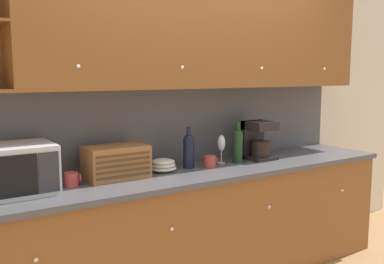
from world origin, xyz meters
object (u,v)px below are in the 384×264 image
at_px(mug, 72,179).
at_px(wine_glass, 221,144).
at_px(bowl_stack_on_counter, 163,165).
at_px(bread_box, 116,162).
at_px(microwave, 8,170).
at_px(wine_bottle, 189,149).
at_px(mug_blue_second, 210,161).
at_px(second_wine_bottle, 238,144).
at_px(coffee_maker, 258,140).

height_order(mug, wine_glass, wine_glass).
xyz_separation_m(bowl_stack_on_counter, wine_glass, (0.54, 0.00, 0.11)).
bearing_deg(bread_box, bowl_stack_on_counter, 0.75).
bearing_deg(microwave, bread_box, 2.79).
height_order(wine_bottle, wine_glass, wine_bottle).
bearing_deg(mug, wine_glass, 2.71).
bearing_deg(microwave, mug_blue_second, -1.42).
relative_size(wine_bottle, mug_blue_second, 3.03).
height_order(wine_bottle, second_wine_bottle, second_wine_bottle).
height_order(mug, second_wine_bottle, second_wine_bottle).
distance_m(bowl_stack_on_counter, wine_glass, 0.55).
height_order(wine_bottle, mug_blue_second, wine_bottle).
xyz_separation_m(wine_bottle, second_wine_bottle, (0.44, -0.05, 0.01)).
bearing_deg(mug_blue_second, second_wine_bottle, 4.36).
bearing_deg(coffee_maker, mug, -178.98).
bearing_deg(mug_blue_second, coffee_maker, 5.31).
relative_size(mug, mug_blue_second, 0.97).
distance_m(bread_box, wine_glass, 0.92).
distance_m(wine_bottle, second_wine_bottle, 0.45).
relative_size(wine_glass, coffee_maker, 0.71).
bearing_deg(second_wine_bottle, coffee_maker, 6.47).
bearing_deg(microwave, wine_bottle, 1.49).
height_order(mug, bread_box, bread_box).
bearing_deg(wine_glass, mug_blue_second, -154.60).
bearing_deg(bread_box, microwave, -177.21).
xyz_separation_m(wine_glass, coffee_maker, (0.36, -0.03, 0.01)).
bearing_deg(bread_box, wine_glass, 0.59).
xyz_separation_m(microwave, bread_box, (0.70, 0.03, -0.04)).
bearing_deg(wine_bottle, wine_glass, 1.76).
height_order(mug_blue_second, second_wine_bottle, second_wine_bottle).
relative_size(mug, second_wine_bottle, 0.31).
xyz_separation_m(microwave, bowl_stack_on_counter, (1.07, 0.04, -0.10)).
bearing_deg(coffee_maker, bowl_stack_on_counter, 178.38).
distance_m(mug, bowl_stack_on_counter, 0.70).
xyz_separation_m(microwave, wine_glass, (1.61, 0.04, 0.00)).
xyz_separation_m(bowl_stack_on_counter, mug_blue_second, (0.37, -0.07, -0.00)).
bearing_deg(second_wine_bottle, mug, -179.93).
bearing_deg(mug_blue_second, microwave, 178.58).
bearing_deg(bread_box, coffee_maker, -0.93).
bearing_deg(wine_glass, mug, -177.29).
bearing_deg(coffee_maker, second_wine_bottle, -173.53).
distance_m(bread_box, coffee_maker, 1.28).
bearing_deg(bread_box, mug_blue_second, -5.34).
height_order(mug, bowl_stack_on_counter, bowl_stack_on_counter).
relative_size(bread_box, mug_blue_second, 4.03).
relative_size(microwave, bread_box, 1.24).
height_order(bread_box, wine_glass, wine_glass).
relative_size(mug_blue_second, second_wine_bottle, 0.31).
relative_size(bread_box, bowl_stack_on_counter, 2.11).
bearing_deg(wine_bottle, mug_blue_second, -24.55).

